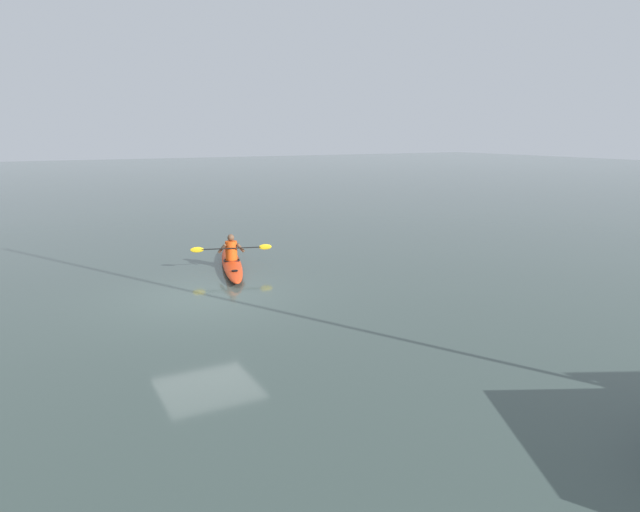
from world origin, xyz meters
The scene contains 3 objects.
ground_plane centered at (0.00, 0.00, 0.00)m, with size 160.00×160.00×0.00m, color #384742.
kayak centered at (-1.70, -2.74, 0.13)m, with size 1.86×4.83×0.26m.
kayaker centered at (-1.69, -2.69, 0.60)m, with size 2.37×0.73×0.79m.
Camera 1 is at (3.81, 13.42, 4.11)m, focal length 31.32 mm.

